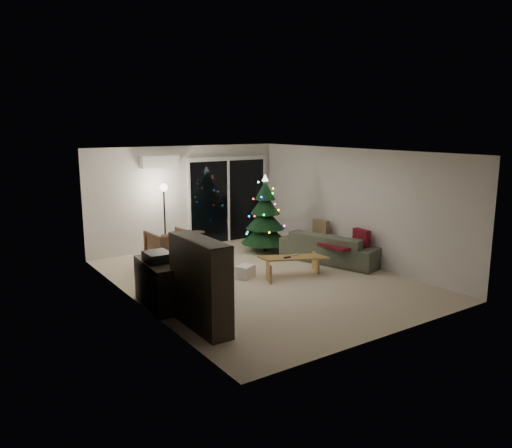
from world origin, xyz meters
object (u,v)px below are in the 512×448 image
Objects in this scene: bookshelf at (190,285)px; coffee_table at (293,266)px; armchair at (169,247)px; sofa at (332,247)px; media_cabinet at (159,284)px; christmas_tree at (265,213)px.

coffee_table is at bearing 9.60° from bookshelf.
armchair is (1.20, 3.44, -0.30)m from bookshelf.
bookshelf is 0.60× the size of sofa.
media_cabinet is 0.54× the size of sofa.
armchair is at bearing 56.87° from bookshelf.
media_cabinet is at bearing 78.94° from sofa.
bookshelf is 1.21m from media_cabinet.
bookshelf reaches higher than sofa.
media_cabinet is 1.47× the size of armchair.
coffee_table is (2.92, 1.27, -0.48)m from bookshelf.
media_cabinet is (0.00, 1.17, -0.30)m from bookshelf.
christmas_tree reaches higher than armchair.
christmas_tree reaches higher than bookshelf.
bookshelf reaches higher than coffee_table.
sofa is at bearing 10.26° from media_cabinet.
armchair is at bearing 42.53° from sofa.
bookshelf is 1.08× the size of coffee_table.
bookshelf is at bearing -86.01° from media_cabinet.
coffee_table is at bearing -109.19° from christmas_tree.
coffee_table is (-1.38, -0.38, -0.13)m from sofa.
bookshelf reaches higher than media_cabinet.
christmas_tree reaches higher than sofa.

